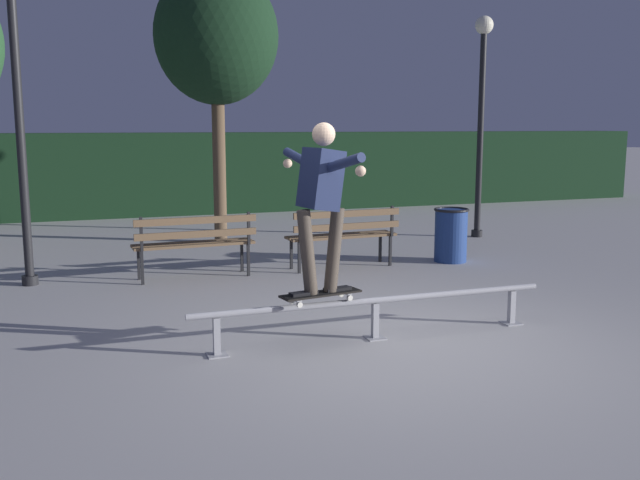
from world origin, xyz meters
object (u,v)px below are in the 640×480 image
object	(u,v)px
tree_behind_benches	(216,37)
lamp_post_right	(482,99)
trash_can	(451,234)
park_bench_left_center	(344,231)
park_bench_leftmost	(195,239)
skateboard	(321,294)
lamp_post_left	(17,87)
grind_rail	(375,307)
skateboarder	(321,193)

from	to	relation	value
tree_behind_benches	lamp_post_right	bearing A→B (deg)	-12.38
tree_behind_benches	trash_can	bearing A→B (deg)	-45.47
park_bench_left_center	lamp_post_right	world-z (taller)	lamp_post_right
park_bench_leftmost	trash_can	xyz separation A→B (m)	(3.81, -0.05, -0.12)
skateboard	lamp_post_left	world-z (taller)	lamp_post_left
skateboard	lamp_post_left	distance (m)	4.90
grind_rail	skateboard	distance (m)	0.58
skateboarder	park_bench_left_center	size ratio (longest dim) A/B	0.96
skateboarder	trash_can	world-z (taller)	skateboarder
skateboard	lamp_post_right	xyz separation A→B (m)	(4.85, 5.11, 2.00)
lamp_post_right	tree_behind_benches	bearing A→B (deg)	167.62
lamp_post_left	trash_can	world-z (taller)	lamp_post_left
tree_behind_benches	park_bench_left_center	bearing A→B (deg)	-67.75
skateboard	lamp_post_right	bearing A→B (deg)	46.50
park_bench_left_center	trash_can	xyz separation A→B (m)	(1.70, -0.05, -0.12)
skateboard	park_bench_leftmost	bearing A→B (deg)	100.78
park_bench_left_center	skateboard	bearing A→B (deg)	-114.84
lamp_post_left	skateboarder	bearing A→B (deg)	-53.27
park_bench_left_center	park_bench_leftmost	bearing A→B (deg)	180.00
skateboarder	park_bench_leftmost	bearing A→B (deg)	100.83
grind_rail	tree_behind_benches	bearing A→B (deg)	92.20
grind_rail	park_bench_left_center	world-z (taller)	park_bench_left_center
tree_behind_benches	lamp_post_left	size ratio (longest dim) A/B	1.19
park_bench_left_center	trash_can	distance (m)	1.70
tree_behind_benches	lamp_post_left	bearing A→B (deg)	-139.96
tree_behind_benches	trash_can	xyz separation A→B (m)	(2.87, -2.92, -3.05)
trash_can	grind_rail	bearing A→B (deg)	-129.68
lamp_post_right	lamp_post_left	world-z (taller)	same
grind_rail	tree_behind_benches	xyz separation A→B (m)	(-0.23, 6.10, 3.16)
lamp_post_left	lamp_post_right	bearing A→B (deg)	11.42
skateboarder	lamp_post_left	xyz separation A→B (m)	(-2.68, 3.59, 1.07)
skateboarder	lamp_post_right	world-z (taller)	lamp_post_right
skateboard	park_bench_leftmost	xyz separation A→B (m)	(-0.61, 3.23, 0.06)
grind_rail	lamp_post_left	xyz separation A→B (m)	(-3.23, 3.59, 2.17)
park_bench_left_center	tree_behind_benches	distance (m)	4.27
skateboard	trash_can	xyz separation A→B (m)	(3.19, 3.18, -0.07)
lamp_post_right	trash_can	bearing A→B (deg)	-130.67
park_bench_leftmost	trash_can	world-z (taller)	park_bench_leftmost
tree_behind_benches	trash_can	distance (m)	5.11
park_bench_leftmost	lamp_post_left	bearing A→B (deg)	170.07
grind_rail	trash_can	size ratio (longest dim) A/B	4.50
skateboarder	tree_behind_benches	xyz separation A→B (m)	(0.32, 6.10, 2.05)
skateboarder	lamp_post_right	distance (m)	7.12
lamp_post_left	trash_can	bearing A→B (deg)	-3.97
lamp_post_right	park_bench_left_center	bearing A→B (deg)	-150.72
grind_rail	trash_can	bearing A→B (deg)	50.32
park_bench_left_center	lamp_post_left	bearing A→B (deg)	175.06
park_bench_leftmost	tree_behind_benches	xyz separation A→B (m)	(0.93, 2.87, 2.93)
park_bench_left_center	lamp_post_left	distance (m)	4.61
skateboarder	lamp_post_left	size ratio (longest dim) A/B	0.40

